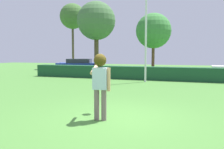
# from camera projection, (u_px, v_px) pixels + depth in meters

# --- Properties ---
(ground_plane) EXTENTS (60.00, 60.00, 0.00)m
(ground_plane) POSITION_uv_depth(u_px,v_px,m) (117.00, 118.00, 6.48)
(ground_plane) COLOR #477D34
(person) EXTENTS (0.62, 0.73, 1.79)m
(person) POSITION_uv_depth(u_px,v_px,m) (100.00, 78.00, 6.20)
(person) COLOR slate
(person) RESTS_ON ground
(frisbee) EXTENTS (0.25, 0.25, 0.07)m
(frisbee) POSITION_uv_depth(u_px,v_px,m) (104.00, 72.00, 7.05)
(frisbee) COLOR white
(lamppost) EXTENTS (0.24, 0.24, 5.59)m
(lamppost) POSITION_uv_depth(u_px,v_px,m) (146.00, 32.00, 14.27)
(lamppost) COLOR silver
(lamppost) RESTS_ON ground
(hedge_row) EXTENTS (18.67, 0.90, 0.88)m
(hedge_row) POSITION_uv_depth(u_px,v_px,m) (160.00, 73.00, 15.57)
(hedge_row) COLOR #1B492B
(hedge_row) RESTS_ON ground
(parked_car_blue) EXTENTS (4.47, 2.57, 1.25)m
(parked_car_blue) POSITION_uv_depth(u_px,v_px,m) (79.00, 65.00, 22.46)
(parked_car_blue) COLOR #263FA5
(parked_car_blue) RESTS_ON ground
(oak_tree) EXTENTS (3.45, 3.45, 6.42)m
(oak_tree) POSITION_uv_depth(u_px,v_px,m) (96.00, 21.00, 20.96)
(oak_tree) COLOR brown
(oak_tree) RESTS_ON ground
(birch_tree) EXTENTS (2.88, 2.88, 7.41)m
(birch_tree) POSITION_uv_depth(u_px,v_px,m) (73.00, 17.00, 26.54)
(birch_tree) COLOR brown
(birch_tree) RESTS_ON ground
(willow_tree) EXTENTS (3.74, 3.74, 6.02)m
(willow_tree) POSITION_uv_depth(u_px,v_px,m) (153.00, 31.00, 24.74)
(willow_tree) COLOR brown
(willow_tree) RESTS_ON ground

